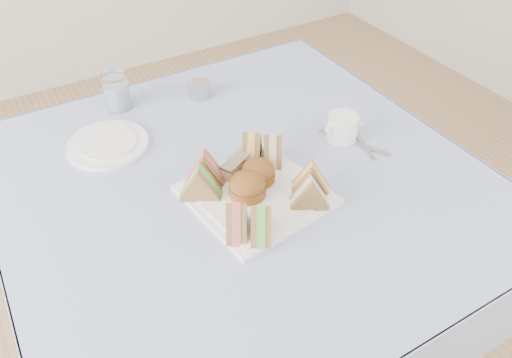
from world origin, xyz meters
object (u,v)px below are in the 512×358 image
water_glass (117,91)px  creamer_jug (342,128)px  table (243,282)px  serving_plate (256,195)px

water_glass → creamer_jug: 0.59m
table → serving_plate: 0.39m
water_glass → creamer_jug: (0.42, -0.41, -0.02)m
serving_plate → water_glass: (-0.14, 0.49, 0.04)m
creamer_jug → water_glass: bearing=132.2°
serving_plate → water_glass: 0.51m
creamer_jug → serving_plate: bearing=-168.6°
serving_plate → water_glass: water_glass is taller
table → water_glass: water_glass is taller
table → serving_plate: bearing=-92.4°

